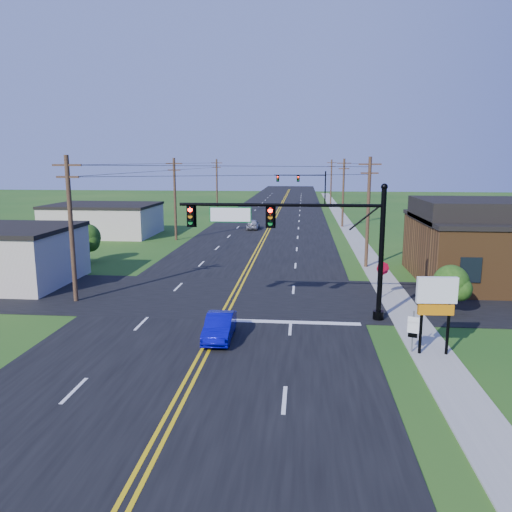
# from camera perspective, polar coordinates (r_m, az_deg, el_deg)

# --- Properties ---
(ground) EXTENTS (260.00, 260.00, 0.00)m
(ground) POSITION_cam_1_polar(r_m,az_deg,el_deg) (21.30, -7.63, -13.19)
(ground) COLOR #184914
(ground) RESTS_ON ground
(road_main) EXTENTS (16.00, 220.00, 0.04)m
(road_main) POSITION_cam_1_polar(r_m,az_deg,el_deg) (69.63, 1.61, 3.65)
(road_main) COLOR black
(road_main) RESTS_ON ground
(road_cross) EXTENTS (70.00, 10.00, 0.04)m
(road_cross) POSITION_cam_1_polar(r_m,az_deg,el_deg) (32.43, -2.88, -4.62)
(road_cross) COLOR black
(road_cross) RESTS_ON ground
(sidewalk) EXTENTS (2.00, 160.00, 0.08)m
(sidewalk) POSITION_cam_1_polar(r_m,az_deg,el_deg) (59.86, 11.05, 2.31)
(sidewalk) COLOR gray
(sidewalk) RESTS_ON ground
(signal_mast_main) EXTENTS (11.30, 0.60, 7.48)m
(signal_mast_main) POSITION_cam_1_polar(r_m,az_deg,el_deg) (27.22, 4.89, 2.56)
(signal_mast_main) COLOR black
(signal_mast_main) RESTS_ON ground
(signal_mast_far) EXTENTS (10.98, 0.60, 7.48)m
(signal_mast_far) POSITION_cam_1_polar(r_m,az_deg,el_deg) (99.03, 5.39, 8.34)
(signal_mast_far) COLOR black
(signal_mast_far) RESTS_ON ground
(cream_bldg_far) EXTENTS (12.20, 9.20, 3.70)m
(cream_bldg_far) POSITION_cam_1_polar(r_m,az_deg,el_deg) (61.99, -17.01, 4.02)
(cream_bldg_far) COLOR beige
(cream_bldg_far) RESTS_ON ground
(utility_pole_left_a) EXTENTS (1.80, 0.28, 9.00)m
(utility_pole_left_a) POSITION_cam_1_polar(r_m,az_deg,el_deg) (32.41, -20.38, 3.18)
(utility_pole_left_a) COLOR #3C261B
(utility_pole_left_a) RESTS_ON ground
(utility_pole_left_b) EXTENTS (1.80, 0.28, 9.00)m
(utility_pole_left_b) POSITION_cam_1_polar(r_m,az_deg,el_deg) (55.88, -9.24, 6.62)
(utility_pole_left_b) COLOR #3C261B
(utility_pole_left_b) RESTS_ON ground
(utility_pole_left_c) EXTENTS (1.80, 0.28, 9.00)m
(utility_pole_left_c) POSITION_cam_1_polar(r_m,az_deg,el_deg) (82.25, -4.49, 8.00)
(utility_pole_left_c) COLOR #3C261B
(utility_pole_left_c) RESTS_ON ground
(utility_pole_right_a) EXTENTS (1.80, 0.28, 9.00)m
(utility_pole_right_a) POSITION_cam_1_polar(r_m,az_deg,el_deg) (41.46, 12.69, 5.10)
(utility_pole_right_a) COLOR #3C261B
(utility_pole_right_a) RESTS_ON ground
(utility_pole_right_b) EXTENTS (1.80, 0.28, 9.00)m
(utility_pole_right_b) POSITION_cam_1_polar(r_m,az_deg,el_deg) (67.26, 9.94, 7.27)
(utility_pole_right_b) COLOR #3C261B
(utility_pole_right_b) RESTS_ON ground
(utility_pole_right_c) EXTENTS (1.80, 0.28, 9.00)m
(utility_pole_right_c) POSITION_cam_1_polar(r_m,az_deg,el_deg) (97.16, 8.58, 8.33)
(utility_pole_right_c) COLOR #3C261B
(utility_pole_right_c) RESTS_ON ground
(tree_right_back) EXTENTS (3.00, 3.00, 4.10)m
(tree_right_back) POSITION_cam_1_polar(r_m,az_deg,el_deg) (46.77, 19.54, 2.74)
(tree_right_back) COLOR #3C261B
(tree_right_back) RESTS_ON ground
(shrub_corner) EXTENTS (2.00, 2.00, 2.86)m
(shrub_corner) POSITION_cam_1_polar(r_m,az_deg,el_deg) (30.43, 21.39, -2.84)
(shrub_corner) COLOR #3C261B
(shrub_corner) RESTS_ON ground
(tree_left) EXTENTS (2.40, 2.40, 3.37)m
(tree_left) POSITION_cam_1_polar(r_m,az_deg,el_deg) (45.41, -18.79, 2.01)
(tree_left) COLOR #3C261B
(tree_left) RESTS_ON ground
(blue_car) EXTENTS (1.38, 3.73, 1.22)m
(blue_car) POSITION_cam_1_polar(r_m,az_deg,el_deg) (24.76, -4.19, -8.13)
(blue_car) COLOR #07079A
(blue_car) RESTS_ON ground
(distant_car) EXTENTS (1.53, 3.77, 1.28)m
(distant_car) POSITION_cam_1_polar(r_m,az_deg,el_deg) (64.38, -0.34, 3.63)
(distant_car) COLOR #B0B0B5
(distant_car) RESTS_ON ground
(route_sign) EXTENTS (0.49, 0.19, 2.02)m
(route_sign) POSITION_cam_1_polar(r_m,az_deg,el_deg) (23.81, 17.50, -7.95)
(route_sign) COLOR slate
(route_sign) RESTS_ON ground
(stop_sign) EXTENTS (0.83, 0.26, 2.39)m
(stop_sign) POSITION_cam_1_polar(r_m,az_deg,el_deg) (32.57, 14.27, -1.80)
(stop_sign) COLOR slate
(stop_sign) RESTS_ON ground
(pylon_sign) EXTENTS (1.77, 0.34, 3.62)m
(pylon_sign) POSITION_cam_1_polar(r_m,az_deg,el_deg) (23.50, 19.92, -4.61)
(pylon_sign) COLOR black
(pylon_sign) RESTS_ON ground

